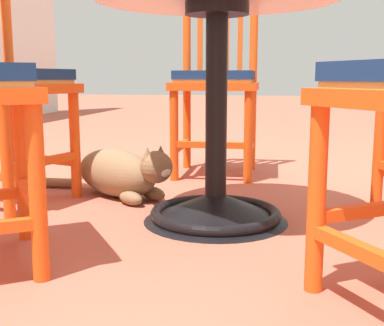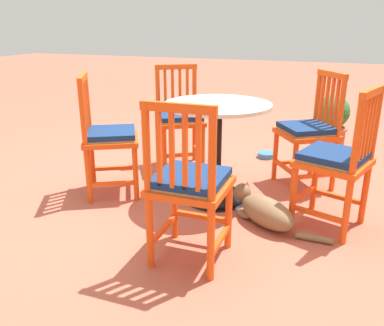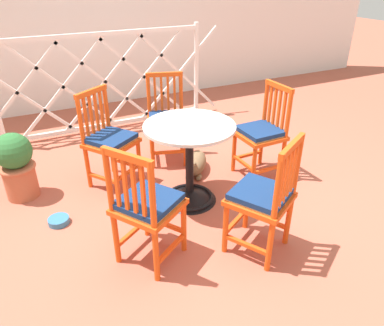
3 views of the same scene
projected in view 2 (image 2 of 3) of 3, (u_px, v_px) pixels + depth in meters
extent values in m
plane|color=#AD5642|center=(185.00, 197.00, 3.05)|extent=(24.00, 24.00, 0.00)
cone|color=black|center=(216.00, 192.00, 3.01)|extent=(0.48, 0.48, 0.10)
torus|color=black|center=(216.00, 195.00, 3.02)|extent=(0.44, 0.44, 0.04)
cylinder|color=black|center=(217.00, 152.00, 2.90)|extent=(0.07, 0.07, 0.66)
cylinder|color=black|center=(218.00, 110.00, 2.80)|extent=(0.20, 0.20, 0.04)
cylinder|color=silver|center=(218.00, 105.00, 2.79)|extent=(0.76, 0.76, 0.02)
cylinder|color=#E04C14|center=(293.00, 195.00, 2.54)|extent=(0.04, 0.04, 0.45)
cylinder|color=#E04C14|center=(315.00, 179.00, 2.79)|extent=(0.04, 0.04, 0.45)
cylinder|color=#E04C14|center=(352.00, 173.00, 2.26)|extent=(0.04, 0.04, 0.91)
cylinder|color=#E04C14|center=(370.00, 158.00, 2.51)|extent=(0.04, 0.04, 0.91)
cube|color=#E04C14|center=(317.00, 214.00, 2.47)|extent=(0.13, 0.33, 0.03)
cube|color=#E04C14|center=(337.00, 197.00, 2.72)|extent=(0.13, 0.33, 0.03)
cube|color=#E04C14|center=(304.00, 194.00, 2.68)|extent=(0.33, 0.13, 0.03)
cube|color=#E04C14|center=(333.00, 163.00, 2.50)|extent=(0.50, 0.50, 0.04)
cube|color=tan|center=(334.00, 159.00, 2.49)|extent=(0.44, 0.44, 0.02)
cube|color=#E04C14|center=(361.00, 132.00, 2.24)|extent=(0.03, 0.03, 0.39)
cube|color=#E04C14|center=(365.00, 130.00, 2.29)|extent=(0.03, 0.03, 0.39)
cube|color=#E04C14|center=(369.00, 127.00, 2.34)|extent=(0.03, 0.03, 0.39)
cube|color=#E04C14|center=(372.00, 125.00, 2.39)|extent=(0.03, 0.03, 0.39)
cube|color=#E04C14|center=(372.00, 92.00, 2.24)|extent=(0.37, 0.15, 0.04)
cube|color=navy|center=(334.00, 155.00, 2.48)|extent=(0.45, 0.45, 0.04)
cylinder|color=#E04C14|center=(294.00, 167.00, 3.02)|extent=(0.04, 0.04, 0.45)
cylinder|color=#E04C14|center=(275.00, 154.00, 3.34)|extent=(0.04, 0.04, 0.45)
cylinder|color=#E04C14|center=(338.00, 135.00, 3.02)|extent=(0.04, 0.04, 0.91)
cylinder|color=#E04C14|center=(315.00, 125.00, 3.33)|extent=(0.04, 0.04, 0.91)
cube|color=#E04C14|center=(313.00, 176.00, 3.09)|extent=(0.22, 0.30, 0.03)
cube|color=#E04C14|center=(293.00, 162.00, 3.40)|extent=(0.22, 0.30, 0.03)
cube|color=#E04C14|center=(284.00, 167.00, 3.20)|extent=(0.30, 0.22, 0.03)
cube|color=#E04C14|center=(306.00, 134.00, 3.15)|extent=(0.56, 0.56, 0.04)
cube|color=tan|center=(306.00, 131.00, 3.14)|extent=(0.49, 0.49, 0.02)
cube|color=#E04C14|center=(336.00, 104.00, 3.01)|extent=(0.03, 0.03, 0.39)
cube|color=#E04C14|center=(331.00, 103.00, 3.07)|extent=(0.03, 0.03, 0.39)
cube|color=#E04C14|center=(327.00, 101.00, 3.13)|extent=(0.03, 0.03, 0.39)
cube|color=#E04C14|center=(322.00, 99.00, 3.20)|extent=(0.03, 0.03, 0.39)
cube|color=#E04C14|center=(332.00, 74.00, 3.03)|extent=(0.33, 0.24, 0.04)
cube|color=navy|center=(307.00, 127.00, 3.13)|extent=(0.50, 0.50, 0.04)
cylinder|color=#E04C14|center=(203.00, 148.00, 3.50)|extent=(0.04, 0.04, 0.45)
cylinder|color=#E04C14|center=(164.00, 150.00, 3.43)|extent=(0.04, 0.04, 0.45)
cylinder|color=#E04C14|center=(194.00, 114.00, 3.74)|extent=(0.04, 0.04, 0.91)
cylinder|color=#E04C14|center=(158.00, 115.00, 3.67)|extent=(0.04, 0.04, 0.91)
cube|color=#E04C14|center=(198.00, 151.00, 3.69)|extent=(0.30, 0.21, 0.03)
cube|color=#E04C14|center=(162.00, 154.00, 3.62)|extent=(0.30, 0.21, 0.03)
cube|color=#E04C14|center=(184.00, 155.00, 3.49)|extent=(0.21, 0.30, 0.03)
cube|color=#E04C14|center=(180.00, 121.00, 3.56)|extent=(0.55, 0.55, 0.04)
cube|color=tan|center=(180.00, 119.00, 3.55)|extent=(0.48, 0.48, 0.02)
cube|color=#E04C14|center=(187.00, 90.00, 3.65)|extent=(0.03, 0.03, 0.39)
cube|color=#E04C14|center=(180.00, 90.00, 3.64)|extent=(0.03, 0.03, 0.39)
cube|color=#E04C14|center=(173.00, 91.00, 3.62)|extent=(0.03, 0.03, 0.39)
cube|color=#E04C14|center=(165.00, 91.00, 3.61)|extent=(0.03, 0.03, 0.39)
cube|color=#E04C14|center=(176.00, 67.00, 3.56)|extent=(0.23, 0.34, 0.04)
cube|color=navy|center=(180.00, 115.00, 3.54)|extent=(0.50, 0.50, 0.04)
cylinder|color=#E04C14|center=(135.00, 157.00, 3.25)|extent=(0.04, 0.04, 0.45)
cylinder|color=#E04C14|center=(136.00, 172.00, 2.93)|extent=(0.04, 0.04, 0.45)
cylinder|color=#E04C14|center=(90.00, 132.00, 3.13)|extent=(0.04, 0.04, 0.91)
cylinder|color=#E04C14|center=(85.00, 144.00, 2.81)|extent=(0.04, 0.04, 0.91)
cube|color=#E04C14|center=(114.00, 168.00, 3.26)|extent=(0.19, 0.31, 0.03)
cube|color=#E04C14|center=(113.00, 184.00, 2.94)|extent=(0.19, 0.31, 0.03)
cube|color=#E04C14|center=(135.00, 171.00, 3.11)|extent=(0.31, 0.19, 0.03)
cube|color=#E04C14|center=(111.00, 139.00, 3.00)|extent=(0.55, 0.55, 0.04)
cube|color=tan|center=(111.00, 137.00, 2.99)|extent=(0.48, 0.48, 0.02)
cube|color=#E04C14|center=(86.00, 105.00, 2.99)|extent=(0.03, 0.03, 0.39)
cube|color=#E04C14|center=(85.00, 107.00, 2.93)|extent=(0.03, 0.03, 0.39)
cube|color=#E04C14|center=(85.00, 108.00, 2.86)|extent=(0.03, 0.03, 0.39)
cube|color=#E04C14|center=(84.00, 110.00, 2.80)|extent=(0.03, 0.03, 0.39)
cube|color=#E04C14|center=(82.00, 78.00, 2.82)|extent=(0.35, 0.22, 0.04)
cube|color=navy|center=(111.00, 133.00, 2.98)|extent=(0.49, 0.49, 0.04)
cylinder|color=#E04C14|center=(174.00, 204.00, 2.41)|extent=(0.04, 0.04, 0.45)
cylinder|color=#E04C14|center=(229.00, 212.00, 2.30)|extent=(0.04, 0.04, 0.45)
cylinder|color=#E04C14|center=(148.00, 190.00, 2.04)|extent=(0.04, 0.04, 0.91)
cylinder|color=#E04C14|center=(212.00, 199.00, 1.92)|extent=(0.04, 0.04, 0.91)
cube|color=#E04C14|center=(163.00, 229.00, 2.29)|extent=(0.34, 0.03, 0.03)
cube|color=#E04C14|center=(220.00, 240.00, 2.18)|extent=(0.34, 0.03, 0.03)
cube|color=#E04C14|center=(201.00, 216.00, 2.38)|extent=(0.03, 0.34, 0.03)
cube|color=#E04C14|center=(191.00, 186.00, 2.14)|extent=(0.41, 0.41, 0.04)
cube|color=tan|center=(191.00, 182.00, 2.13)|extent=(0.36, 0.36, 0.02)
cube|color=#E04C14|center=(159.00, 149.00, 1.94)|extent=(0.02, 0.02, 0.39)
cube|color=#E04C14|center=(172.00, 150.00, 1.92)|extent=(0.02, 0.02, 0.39)
cube|color=#E04C14|center=(185.00, 152.00, 1.89)|extent=(0.02, 0.02, 0.39)
cube|color=#E04C14|center=(199.00, 153.00, 1.87)|extent=(0.02, 0.02, 0.39)
cube|color=#E04C14|center=(178.00, 108.00, 1.84)|extent=(0.04, 0.38, 0.04)
cube|color=navy|center=(191.00, 177.00, 2.12)|extent=(0.37, 0.37, 0.04)
ellipsoid|color=brown|center=(267.00, 212.00, 2.59)|extent=(0.42, 0.47, 0.19)
ellipsoid|color=silver|center=(257.00, 208.00, 2.68)|extent=(0.23, 0.23, 0.14)
sphere|color=brown|center=(242.00, 192.00, 2.77)|extent=(0.12, 0.12, 0.12)
ellipsoid|color=silver|center=(238.00, 191.00, 2.81)|extent=(0.07, 0.07, 0.04)
cone|color=brown|center=(240.00, 186.00, 2.73)|extent=(0.04, 0.04, 0.04)
cone|color=brown|center=(247.00, 184.00, 2.76)|extent=(0.04, 0.04, 0.04)
ellipsoid|color=brown|center=(244.00, 214.00, 2.72)|extent=(0.12, 0.13, 0.05)
ellipsoid|color=brown|center=(256.00, 210.00, 2.77)|extent=(0.12, 0.13, 0.05)
cylinder|color=brown|center=(314.00, 238.00, 2.43)|extent=(0.04, 0.22, 0.04)
cylinder|color=#B25B3D|center=(329.00, 142.00, 3.91)|extent=(0.28, 0.28, 0.32)
torus|color=#B25B3D|center=(331.00, 128.00, 3.86)|extent=(0.32, 0.32, 0.04)
sphere|color=#2D6B33|center=(333.00, 112.00, 3.81)|extent=(0.32, 0.32, 0.32)
cylinder|color=teal|center=(266.00, 155.00, 3.95)|extent=(0.17, 0.17, 0.05)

